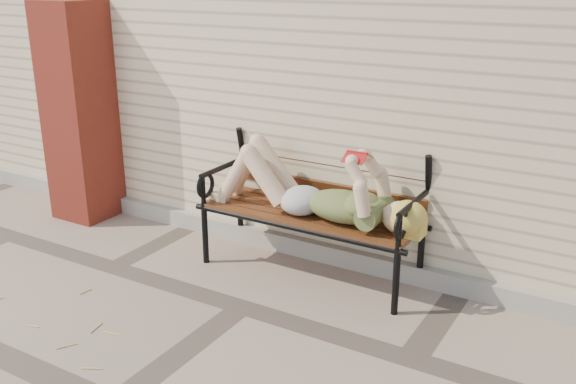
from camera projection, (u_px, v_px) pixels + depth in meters
The scene contains 6 objects.
ground at pixel (242, 307), 4.51m from camera, with size 80.00×80.00×0.00m, color gray.
house_wall at pixel (407, 48), 6.46m from camera, with size 8.00×4.00×3.00m, color beige.
foundation_strip at pixel (309, 248), 5.27m from camera, with size 8.00×0.10×0.15m, color #9A948B.
brick_pillar at pixel (80, 113), 5.90m from camera, with size 0.50×0.50×2.00m, color #B03627.
garden_bench at pixel (317, 188), 4.89m from camera, with size 1.84×0.73×1.19m.
reading_woman at pixel (309, 189), 4.75m from camera, with size 1.74×0.39×0.55m.
Camera 1 is at (2.31, -3.27, 2.25)m, focal length 40.00 mm.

